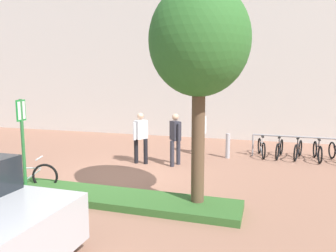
# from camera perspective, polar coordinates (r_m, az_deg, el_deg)

# --- Properties ---
(ground_plane) EXTENTS (60.00, 60.00, 0.00)m
(ground_plane) POSITION_cam_1_polar(r_m,az_deg,el_deg) (9.48, -7.79, -8.86)
(ground_plane) COLOR #936651
(building_facade) EXTENTS (28.00, 1.20, 10.00)m
(building_facade) POSITION_cam_1_polar(r_m,az_deg,el_deg) (16.48, 3.64, 15.78)
(building_facade) COLOR silver
(building_facade) RESTS_ON ground
(planter_strip) EXTENTS (7.00, 1.10, 0.16)m
(planter_strip) POSITION_cam_1_polar(r_m,az_deg,el_deg) (7.82, -13.81, -12.04)
(planter_strip) COLOR #336028
(planter_strip) RESTS_ON ground
(tree_sidewalk) EXTENTS (2.07, 2.07, 4.70)m
(tree_sidewalk) POSITION_cam_1_polar(r_m,az_deg,el_deg) (6.65, 5.68, 14.71)
(tree_sidewalk) COLOR brown
(tree_sidewalk) RESTS_ON ground
(parking_sign_post) EXTENTS (0.09, 0.36, 2.32)m
(parking_sign_post) POSITION_cam_1_polar(r_m,az_deg,el_deg) (8.58, -24.82, -0.87)
(parking_sign_post) COLOR #2D7238
(parking_sign_post) RESTS_ON ground
(bike_at_sign) EXTENTS (1.61, 0.62, 0.86)m
(bike_at_sign) POSITION_cam_1_polar(r_m,az_deg,el_deg) (8.95, -24.39, -8.17)
(bike_at_sign) COLOR black
(bike_at_sign) RESTS_ON ground
(bike_rack_cluster) EXTENTS (3.21, 1.63, 0.83)m
(bike_rack_cluster) POSITION_cam_1_polar(r_m,az_deg,el_deg) (12.24, 22.44, -3.92)
(bike_rack_cluster) COLOR #99999E
(bike_rack_cluster) RESTS_ON ground
(bollard_steel) EXTENTS (0.16, 0.16, 0.90)m
(bollard_steel) POSITION_cam_1_polar(r_m,az_deg,el_deg) (11.62, 10.74, -3.54)
(bollard_steel) COLOR #ADADB2
(bollard_steel) RESTS_ON ground
(person_casual_tan) EXTENTS (0.44, 0.48, 1.72)m
(person_casual_tan) POSITION_cam_1_polar(r_m,az_deg,el_deg) (11.98, 5.94, -0.51)
(person_casual_tan) COLOR black
(person_casual_tan) RESTS_ON ground
(person_suited_dark) EXTENTS (0.44, 0.48, 1.72)m
(person_suited_dark) POSITION_cam_1_polar(r_m,az_deg,el_deg) (10.31, 1.33, -1.83)
(person_suited_dark) COLOR #2D2D38
(person_suited_dark) RESTS_ON ground
(person_shirt_blue) EXTENTS (0.48, 0.54, 1.72)m
(person_shirt_blue) POSITION_cam_1_polar(r_m,az_deg,el_deg) (10.59, -4.96, -1.59)
(person_shirt_blue) COLOR black
(person_shirt_blue) RESTS_ON ground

